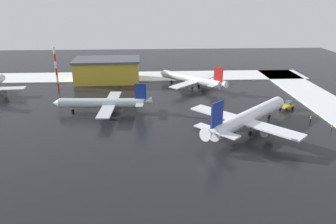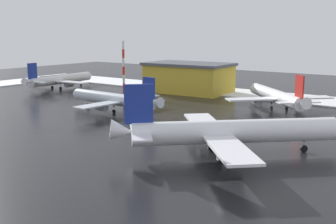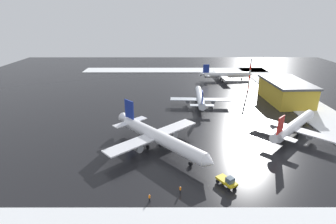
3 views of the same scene
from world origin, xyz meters
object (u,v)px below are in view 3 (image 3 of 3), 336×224
at_px(cargo_hangar, 286,91).
at_px(ground_crew_near_tug, 149,197).
at_px(airplane_foreground_jet, 225,75).
at_px(airplane_far_rear, 200,97).
at_px(pushback_tug, 227,181).
at_px(airplane_distant_tail, 159,137).
at_px(airplane_parked_portside, 294,125).
at_px(antenna_mast, 250,75).
at_px(ground_crew_by_nose_gear, 180,189).

bearing_deg(cargo_hangar, ground_crew_near_tug, 137.88).
bearing_deg(airplane_foreground_jet, airplane_far_rear, -119.41).
bearing_deg(pushback_tug, cargo_hangar, 114.83).
bearing_deg(airplane_distant_tail, airplane_parked_portside, 59.54).
relative_size(airplane_parked_portside, antenna_mast, 1.57).
relative_size(pushback_tug, antenna_mast, 0.33).
relative_size(ground_crew_by_nose_gear, antenna_mast, 0.11).
height_order(airplane_distant_tail, cargo_hangar, airplane_distant_tail).
bearing_deg(airplane_parked_portside, airplane_foreground_jet, 50.00).
bearing_deg(antenna_mast, airplane_parked_portside, 179.86).
relative_size(antenna_mast, cargo_hangar, 0.60).
distance_m(airplane_far_rear, ground_crew_near_tug, 60.85).
bearing_deg(antenna_mast, cargo_hangar, -147.56).
distance_m(airplane_parked_portside, cargo_hangar, 33.29).
bearing_deg(airplane_distant_tail, ground_crew_near_tug, -46.34).
bearing_deg(antenna_mast, pushback_tug, 160.83).
height_order(airplane_distant_tail, airplane_parked_portside, airplane_distant_tail).
relative_size(ground_crew_near_tug, antenna_mast, 0.11).
bearing_deg(airplane_distant_tail, pushback_tug, -0.45).
xyz_separation_m(ground_crew_near_tug, cargo_hangar, (61.71, -52.14, 3.47)).
distance_m(airplane_far_rear, antenna_mast, 32.24).
relative_size(airplane_distant_tail, airplane_far_rear, 1.00).
xyz_separation_m(airplane_distant_tail, airplane_far_rear, (37.37, -15.34, -0.72)).
height_order(airplane_far_rear, antenna_mast, antenna_mast).
bearing_deg(ground_crew_near_tug, pushback_tug, 145.63).
relative_size(ground_crew_near_tug, ground_crew_by_nose_gear, 1.00).
distance_m(airplane_foreground_jet, ground_crew_near_tug, 105.33).
xyz_separation_m(airplane_distant_tail, airplane_parked_portside, (9.01, -40.38, -0.55)).
distance_m(airplane_parked_portside, pushback_tug, 35.90).
bearing_deg(cargo_hangar, airplane_parked_portside, 159.60).
xyz_separation_m(antenna_mast, cargo_hangar, (-16.40, -10.42, -3.16)).
height_order(airplane_far_rear, ground_crew_near_tug, airplane_far_rear).
bearing_deg(ground_crew_near_tug, airplane_distant_tail, -144.23).
distance_m(airplane_far_rear, airplane_foreground_jet, 44.78).
bearing_deg(airplane_distant_tail, airplane_foreground_jet, 113.47).
relative_size(airplane_distant_tail, ground_crew_by_nose_gear, 16.86).
distance_m(airplane_foreground_jet, cargo_hangar, 41.24).
distance_m(airplane_far_rear, airplane_parked_portside, 37.83).
height_order(ground_crew_by_nose_gear, antenna_mast, antenna_mast).
xyz_separation_m(airplane_foreground_jet, pushback_tug, (-94.44, 18.93, -1.62)).
height_order(airplane_far_rear, airplane_foreground_jet, airplane_foreground_jet).
height_order(airplane_distant_tail, ground_crew_by_nose_gear, airplane_distant_tail).
xyz_separation_m(airplane_parked_portside, ground_crew_near_tug, (-30.17, 41.60, -2.02)).
height_order(airplane_distant_tail, ground_crew_near_tug, airplane_distant_tail).
height_order(ground_crew_near_tug, cargo_hangar, cargo_hangar).
relative_size(ground_crew_near_tug, cargo_hangar, 0.07).
distance_m(airplane_distant_tail, antenna_mast, 70.00).
bearing_deg(airplane_far_rear, antenna_mast, -49.09).
height_order(ground_crew_by_nose_gear, cargo_hangar, cargo_hangar).
xyz_separation_m(airplane_foreground_jet, cargo_hangar, (-37.56, -16.98, 1.54)).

